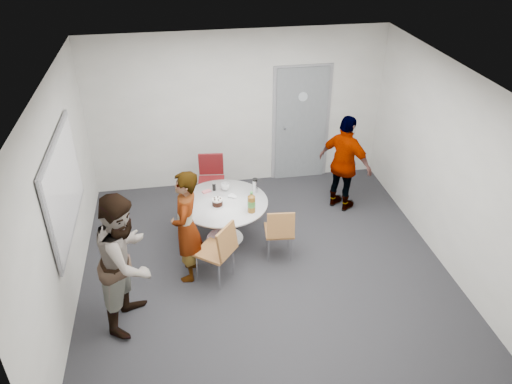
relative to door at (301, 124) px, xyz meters
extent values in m
plane|color=black|center=(-1.10, -2.48, -1.03)|extent=(5.00, 5.00, 0.00)
plane|color=silver|center=(-1.10, -2.48, 1.67)|extent=(5.00, 5.00, 0.00)
plane|color=#BAB9B1|center=(-1.10, 0.02, 0.32)|extent=(5.00, 0.00, 5.00)
plane|color=#BAB9B1|center=(-3.60, -2.48, 0.32)|extent=(0.00, 5.00, 5.00)
plane|color=#BAB9B1|center=(1.40, -2.48, 0.32)|extent=(0.00, 5.00, 5.00)
plane|color=#BAB9B1|center=(-1.10, -4.98, 0.32)|extent=(5.00, 0.00, 5.00)
cube|color=slate|center=(0.00, -0.01, 0.00)|extent=(0.90, 0.05, 2.05)
cube|color=gray|center=(0.00, 0.01, 0.00)|extent=(1.02, 0.04, 2.12)
cylinder|color=#B2BFC6|center=(0.00, -0.04, 0.52)|extent=(0.16, 0.01, 0.16)
cylinder|color=silver|center=(-0.32, -0.07, -0.01)|extent=(0.04, 0.14, 0.04)
cube|color=gray|center=(-3.56, -2.28, 0.42)|extent=(0.03, 1.90, 1.25)
cube|color=white|center=(-3.54, -2.28, 0.42)|extent=(0.01, 1.78, 1.13)
cylinder|color=silver|center=(-1.57, -1.72, -0.37)|extent=(1.29, 1.29, 0.03)
cylinder|color=silver|center=(-1.57, -1.72, -0.69)|extent=(0.09, 0.09, 0.62)
cylinder|color=silver|center=(-1.57, -1.72, -1.01)|extent=(0.55, 0.55, 0.02)
cylinder|color=silver|center=(-1.67, -1.81, -0.35)|extent=(0.20, 0.20, 0.01)
cylinder|color=black|center=(-1.67, -1.81, -0.31)|extent=(0.15, 0.15, 0.08)
cylinder|color=white|center=(-1.67, -1.81, -0.25)|extent=(0.15, 0.15, 0.02)
cylinder|color=brown|center=(-1.21, -2.05, -0.23)|extent=(0.11, 0.11, 0.25)
cylinder|color=#478937|center=(-1.21, -2.05, -0.22)|extent=(0.11, 0.11, 0.09)
cone|color=brown|center=(-1.21, -2.05, -0.08)|extent=(0.10, 0.10, 0.05)
cylinder|color=#489E47|center=(-1.21, -2.05, -0.04)|extent=(0.04, 0.04, 0.03)
imported|color=white|center=(-1.51, -1.40, -0.30)|extent=(0.19, 0.19, 0.11)
cylinder|color=black|center=(-1.67, -1.38, -0.29)|extent=(0.05, 0.05, 0.12)
cylinder|color=silver|center=(-1.08, -1.54, -0.26)|extent=(0.07, 0.07, 0.20)
cylinder|color=black|center=(-1.08, -1.54, -0.14)|extent=(0.08, 0.08, 0.03)
cube|color=#E27177|center=(-1.79, -1.42, -0.34)|extent=(0.15, 0.12, 0.02)
ellipsoid|color=white|center=(-1.43, -1.62, -0.34)|extent=(0.15, 0.15, 0.03)
cube|color=brown|center=(-1.80, -2.59, -0.57)|extent=(0.60, 0.60, 0.04)
cube|color=brown|center=(-1.64, -2.71, -0.33)|extent=(0.33, 0.38, 0.41)
cylinder|color=silver|center=(-1.83, -2.34, -0.80)|extent=(0.02, 0.02, 0.46)
cylinder|color=silver|center=(-2.04, -2.62, -0.80)|extent=(0.02, 0.02, 0.46)
cylinder|color=silver|center=(-1.55, -2.56, -0.80)|extent=(0.02, 0.02, 0.46)
cylinder|color=silver|center=(-1.77, -2.83, -0.80)|extent=(0.02, 0.02, 0.46)
cube|color=brown|center=(-0.85, -2.23, -0.60)|extent=(0.43, 0.43, 0.03)
cube|color=brown|center=(-0.87, -2.41, -0.39)|extent=(0.38, 0.12, 0.38)
cylinder|color=silver|center=(-0.67, -2.08, -0.81)|extent=(0.02, 0.02, 0.42)
cylinder|color=silver|center=(-0.99, -2.05, -0.81)|extent=(0.02, 0.02, 0.42)
cylinder|color=silver|center=(-0.70, -2.40, -0.81)|extent=(0.02, 0.02, 0.42)
cylinder|color=silver|center=(-1.02, -2.37, -0.81)|extent=(0.02, 0.02, 0.42)
cube|color=maroon|center=(-1.67, -0.77, -0.57)|extent=(0.47, 0.47, 0.04)
cube|color=maroon|center=(-1.65, -0.57, -0.34)|extent=(0.41, 0.13, 0.40)
cylinder|color=silver|center=(-1.86, -0.92, -0.80)|extent=(0.02, 0.02, 0.45)
cylinder|color=silver|center=(-1.52, -0.96, -0.80)|extent=(0.02, 0.02, 0.45)
cylinder|color=silver|center=(-1.82, -0.58, -0.80)|extent=(0.02, 0.02, 0.45)
cylinder|color=silver|center=(-1.48, -0.62, -0.80)|extent=(0.02, 0.02, 0.45)
imported|color=#A5C6EA|center=(-2.13, -2.45, -0.23)|extent=(0.48, 0.64, 1.60)
imported|color=white|center=(-2.85, -3.13, -0.14)|extent=(0.91, 1.03, 1.77)
imported|color=black|center=(0.44, -1.16, -0.22)|extent=(0.90, 0.99, 1.62)
camera|label=1|loc=(-2.14, -7.81, 3.53)|focal=35.00mm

